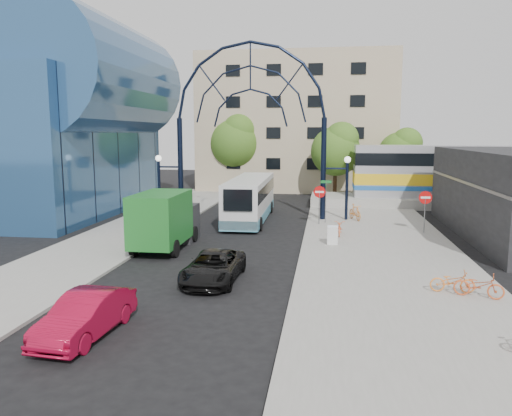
# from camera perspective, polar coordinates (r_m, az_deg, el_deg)

# --- Properties ---
(ground) EXTENTS (120.00, 120.00, 0.00)m
(ground) POSITION_cam_1_polar(r_m,az_deg,el_deg) (21.60, -6.28, -7.50)
(ground) COLOR black
(ground) RESTS_ON ground
(sidewalk_east) EXTENTS (8.00, 56.00, 0.12)m
(sidewalk_east) POSITION_cam_1_polar(r_m,az_deg,el_deg) (24.97, 14.30, -5.37)
(sidewalk_east) COLOR gray
(sidewalk_east) RESTS_ON ground
(plaza_west) EXTENTS (5.00, 50.00, 0.12)m
(plaza_west) POSITION_cam_1_polar(r_m,az_deg,el_deg) (29.21, -15.80, -3.43)
(plaza_west) COLOR gray
(plaza_west) RESTS_ON ground
(gateway_arch) EXTENTS (13.64, 0.44, 12.10)m
(gateway_arch) POSITION_cam_1_polar(r_m,az_deg,el_deg) (34.60, -0.65, 12.85)
(gateway_arch) COLOR black
(gateway_arch) RESTS_ON ground
(stop_sign) EXTENTS (0.80, 0.07, 2.50)m
(stop_sign) POSITION_cam_1_polar(r_m,az_deg,el_deg) (32.35, 7.27, 1.44)
(stop_sign) COLOR slate
(stop_sign) RESTS_ON sidewalk_east
(do_not_enter_sign) EXTENTS (0.76, 0.07, 2.48)m
(do_not_enter_sign) POSITION_cam_1_polar(r_m,az_deg,el_deg) (30.91, 18.78, 0.69)
(do_not_enter_sign) COLOR slate
(do_not_enter_sign) RESTS_ON sidewalk_east
(street_name_sign) EXTENTS (0.70, 0.70, 2.80)m
(street_name_sign) POSITION_cam_1_polar(r_m,az_deg,el_deg) (32.93, 7.99, 1.79)
(street_name_sign) COLOR slate
(street_name_sign) RESTS_ON sidewalk_east
(sandwich_board) EXTENTS (0.55, 0.61, 0.99)m
(sandwich_board) POSITION_cam_1_polar(r_m,az_deg,el_deg) (26.60, 8.75, -2.85)
(sandwich_board) COLOR white
(sandwich_board) RESTS_ON sidewalk_east
(transit_hall) EXTENTS (16.50, 18.00, 14.50)m
(transit_hall) POSITION_cam_1_polar(r_m,az_deg,el_deg) (40.67, -22.53, 8.94)
(transit_hall) COLOR #284E7B
(transit_hall) RESTS_ON ground
(apartment_block) EXTENTS (20.00, 12.10, 14.00)m
(apartment_block) POSITION_cam_1_polar(r_m,az_deg,el_deg) (55.18, 4.78, 9.58)
(apartment_block) COLOR tan
(apartment_block) RESTS_ON ground
(train_platform) EXTENTS (32.00, 5.00, 0.80)m
(train_platform) POSITION_cam_1_polar(r_m,az_deg,el_deg) (44.97, 27.18, 0.49)
(train_platform) COLOR gray
(train_platform) RESTS_ON ground
(tree_north_a) EXTENTS (4.48, 4.48, 7.00)m
(tree_north_a) POSITION_cam_1_polar(r_m,az_deg,el_deg) (46.06, 9.25, 6.74)
(tree_north_a) COLOR #382314
(tree_north_a) RESTS_ON ground
(tree_north_b) EXTENTS (5.12, 5.12, 8.00)m
(tree_north_b) POSITION_cam_1_polar(r_m,az_deg,el_deg) (50.85, -2.26, 7.75)
(tree_north_b) COLOR #382314
(tree_north_b) RESTS_ON ground
(tree_north_c) EXTENTS (4.16, 4.16, 6.50)m
(tree_north_c) POSITION_cam_1_polar(r_m,az_deg,el_deg) (48.55, 16.33, 6.21)
(tree_north_c) COLOR #382314
(tree_north_c) RESTS_ON ground
(city_bus) EXTENTS (2.65, 10.62, 2.90)m
(city_bus) POSITION_cam_1_polar(r_m,az_deg,el_deg) (34.40, -0.68, 1.12)
(city_bus) COLOR silver
(city_bus) RESTS_ON ground
(green_truck) EXTENTS (2.33, 5.95, 2.99)m
(green_truck) POSITION_cam_1_polar(r_m,az_deg,el_deg) (26.30, -10.27, -1.35)
(green_truck) COLOR black
(green_truck) RESTS_ON ground
(black_suv) EXTENTS (2.10, 4.40, 1.21)m
(black_suv) POSITION_cam_1_polar(r_m,az_deg,el_deg) (20.34, -4.88, -6.72)
(black_suv) COLOR black
(black_suv) RESTS_ON ground
(red_sedan) EXTENTS (1.68, 4.04, 1.30)m
(red_sedan) POSITION_cam_1_polar(r_m,az_deg,el_deg) (15.81, -18.88, -11.51)
(red_sedan) COLOR maroon
(red_sedan) RESTS_ON ground
(bike_near_a) EXTENTS (0.62, 1.71, 0.89)m
(bike_near_a) POSITION_cam_1_polar(r_m,az_deg,el_deg) (29.20, 9.53, -2.21)
(bike_near_a) COLOR orange
(bike_near_a) RESTS_ON sidewalk_east
(bike_near_b) EXTENTS (1.12, 1.84, 1.07)m
(bike_near_b) POSITION_cam_1_polar(r_m,az_deg,el_deg) (34.48, 11.25, -0.47)
(bike_near_b) COLOR orange
(bike_near_b) RESTS_ON sidewalk_east
(bike_far_a) EXTENTS (1.62, 0.65, 0.84)m
(bike_far_a) POSITION_cam_1_polar(r_m,az_deg,el_deg) (19.93, 21.53, -7.81)
(bike_far_a) COLOR orange
(bike_far_a) RESTS_ON sidewalk_east
(bike_far_c) EXTENTS (1.79, 1.07, 0.89)m
(bike_far_c) POSITION_cam_1_polar(r_m,az_deg,el_deg) (19.70, 24.12, -8.08)
(bike_far_c) COLOR #CB5528
(bike_far_c) RESTS_ON sidewalk_east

